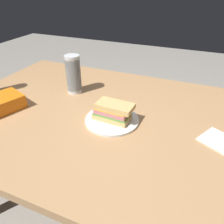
# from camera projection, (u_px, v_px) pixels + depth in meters

# --- Properties ---
(ground_plane) EXTENTS (8.00, 8.00, 0.00)m
(ground_plane) POSITION_uv_depth(u_px,v_px,m) (112.00, 205.00, 1.46)
(ground_plane) COLOR gray
(dining_table) EXTENTS (1.71, 1.10, 0.73)m
(dining_table) POSITION_uv_depth(u_px,v_px,m) (112.00, 127.00, 1.12)
(dining_table) COLOR tan
(dining_table) RESTS_ON ground_plane
(paper_plate) EXTENTS (0.26, 0.26, 0.01)m
(paper_plate) POSITION_uv_depth(u_px,v_px,m) (112.00, 120.00, 1.03)
(paper_plate) COLOR white
(paper_plate) RESTS_ON dining_table
(sandwich) EXTENTS (0.19, 0.10, 0.08)m
(sandwich) POSITION_uv_depth(u_px,v_px,m) (113.00, 111.00, 1.01)
(sandwich) COLOR #DBB26B
(sandwich) RESTS_ON paper_plate
(plastic_cup_stack) EXTENTS (0.08, 0.08, 0.22)m
(plastic_cup_stack) POSITION_uv_depth(u_px,v_px,m) (74.00, 74.00, 1.24)
(plastic_cup_stack) COLOR silver
(plastic_cup_stack) RESTS_ON dining_table
(paper_napkin) EXTENTS (0.18, 0.18, 0.01)m
(paper_napkin) POSITION_uv_depth(u_px,v_px,m) (218.00, 140.00, 0.91)
(paper_napkin) COLOR white
(paper_napkin) RESTS_ON dining_table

